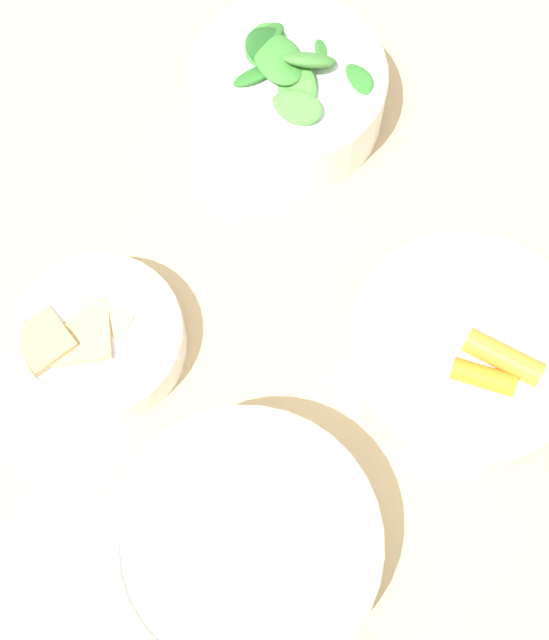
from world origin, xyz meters
TOP-DOWN VIEW (x-y plane):
  - ground_plane at (0.00, 0.00)m, footprint 10.00×10.00m
  - dining_table at (0.00, 0.00)m, footprint 1.26×0.93m
  - bowl_carrots at (-0.16, 0.14)m, footprint 0.18×0.18m
  - bowl_greens at (-0.20, -0.12)m, footprint 0.16×0.16m
  - bowl_beans_hotdog at (0.06, 0.15)m, footprint 0.18×0.18m
  - bowl_cookies at (0.05, -0.04)m, footprint 0.13×0.13m

SIDE VIEW (x-z plane):
  - ground_plane at x=0.00m, z-range 0.00..0.00m
  - dining_table at x=0.00m, z-range 0.27..1.00m
  - bowl_cookies at x=0.05m, z-range 0.73..0.77m
  - bowl_carrots at x=-0.16m, z-range 0.73..0.79m
  - bowl_beans_hotdog at x=0.06m, z-range 0.73..0.80m
  - bowl_greens at x=-0.20m, z-range 0.72..0.81m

